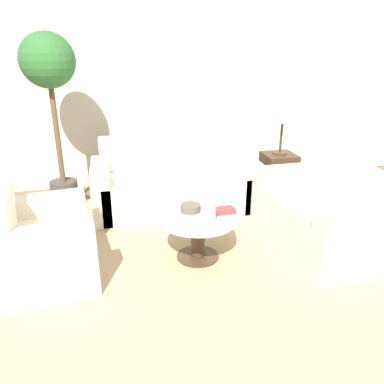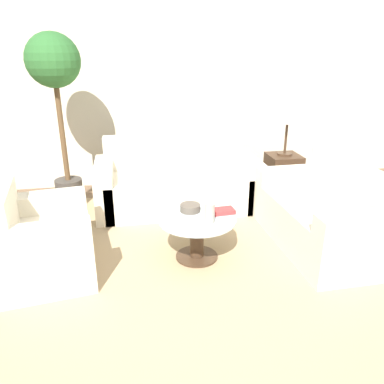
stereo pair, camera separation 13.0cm
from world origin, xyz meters
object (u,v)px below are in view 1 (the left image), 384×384
(sofa_main, at_px, (174,184))
(bowl, at_px, (191,208))
(coffee_table, at_px, (198,232))
(loveseat, at_px, (323,215))
(potted_plant, at_px, (50,83))
(vase, at_px, (211,213))
(armchair, at_px, (38,247))
(table_lamp, at_px, (283,111))
(book_stack, at_px, (223,211))

(sofa_main, xyz_separation_m, bowl, (-0.03, -1.09, 0.15))
(coffee_table, distance_m, bowl, 0.24)
(loveseat, relative_size, coffee_table, 2.10)
(potted_plant, xyz_separation_m, vase, (1.38, -1.55, -0.96))
(armchair, relative_size, potted_plant, 0.50)
(vase, bearing_deg, potted_plant, 131.60)
(armchair, xyz_separation_m, bowl, (1.31, 0.18, 0.15))
(potted_plant, bearing_deg, loveseat, -28.76)
(table_lamp, height_order, potted_plant, potted_plant)
(loveseat, bearing_deg, vase, -84.15)
(table_lamp, distance_m, potted_plant, 2.63)
(sofa_main, relative_size, table_lamp, 2.83)
(table_lamp, xyz_separation_m, vase, (-1.22, -1.31, -0.62))
(coffee_table, relative_size, book_stack, 3.06)
(coffee_table, relative_size, vase, 4.06)
(loveseat, xyz_separation_m, bowl, (-1.30, 0.11, 0.15))
(armchair, distance_m, book_stack, 1.60)
(table_lamp, relative_size, potted_plant, 0.34)
(table_lamp, height_order, vase, table_lamp)
(coffee_table, bearing_deg, armchair, -178.88)
(sofa_main, bearing_deg, book_stack, -78.09)
(vase, xyz_separation_m, book_stack, (0.15, 0.16, -0.07))
(vase, relative_size, bowl, 0.93)
(loveseat, distance_m, potted_plant, 3.14)
(table_lamp, bearing_deg, coffee_table, -137.40)
(vase, xyz_separation_m, bowl, (-0.12, 0.26, -0.05))
(potted_plant, height_order, book_stack, potted_plant)
(loveseat, distance_m, coffee_table, 1.27)
(coffee_table, distance_m, book_stack, 0.30)
(loveseat, xyz_separation_m, table_lamp, (0.05, 1.16, 0.83))
(table_lamp, relative_size, bowl, 3.59)
(armchair, xyz_separation_m, coffee_table, (1.35, 0.03, -0.02))
(potted_plant, bearing_deg, sofa_main, -8.80)
(armchair, xyz_separation_m, vase, (1.44, -0.08, 0.21))
(armchair, bearing_deg, potted_plant, -10.81)
(sofa_main, xyz_separation_m, table_lamp, (1.32, -0.04, 0.83))
(loveseat, relative_size, book_stack, 6.43)
(loveseat, relative_size, potted_plant, 0.75)
(sofa_main, xyz_separation_m, coffee_table, (0.01, -1.25, -0.02))
(table_lamp, xyz_separation_m, book_stack, (-1.07, -1.15, -0.69))
(coffee_table, xyz_separation_m, table_lamp, (1.32, 1.21, 0.85))
(sofa_main, bearing_deg, loveseat, -43.39)
(coffee_table, distance_m, vase, 0.26)
(potted_plant, height_order, vase, potted_plant)
(sofa_main, relative_size, coffee_table, 2.69)
(sofa_main, xyz_separation_m, vase, (0.10, -1.35, 0.21))
(potted_plant, bearing_deg, bowl, -45.92)
(loveseat, bearing_deg, coffee_table, -89.24)
(armchair, distance_m, table_lamp, 3.05)
(potted_plant, distance_m, book_stack, 2.31)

